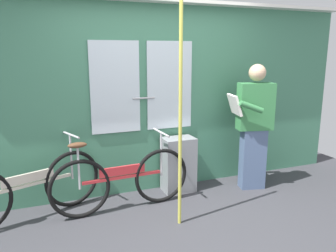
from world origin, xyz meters
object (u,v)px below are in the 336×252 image
Objects in this scene: passenger_reading_newspaper at (254,125)px; trash_bin_by_wall at (178,165)px; bicycle_leaning_behind at (28,188)px; bicycle_near_door at (122,180)px; handrail_pole at (180,114)px.

passenger_reading_newspaper reaches higher than trash_bin_by_wall.
passenger_reading_newspaper is at bearing -22.97° from bicycle_leaning_behind.
bicycle_near_door is 1.00× the size of passenger_reading_newspaper.
bicycle_near_door is at bearing -28.45° from bicycle_leaning_behind.
passenger_reading_newspaper is (1.76, 0.02, 0.50)m from bicycle_near_door.
bicycle_leaning_behind is 0.97× the size of passenger_reading_newspaper.
handrail_pole is (0.49, -0.53, 0.82)m from bicycle_near_door.
bicycle_near_door is at bearing 132.69° from handrail_pole.
passenger_reading_newspaper is at bearing -2.70° from bicycle_near_door.
handrail_pole is (1.47, -0.67, 0.81)m from bicycle_leaning_behind.
handrail_pole reaches higher than passenger_reading_newspaper.
bicycle_near_door is 0.69× the size of handrail_pole.
passenger_reading_newspaper reaches higher than bicycle_leaning_behind.
trash_bin_by_wall is 1.19m from handrail_pole.
trash_bin_by_wall is (-0.94, 0.26, -0.51)m from passenger_reading_newspaper.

